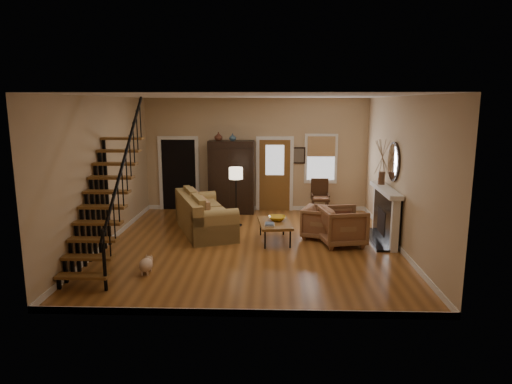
{
  "coord_description": "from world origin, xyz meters",
  "views": [
    {
      "loc": [
        0.44,
        -9.84,
        3.15
      ],
      "look_at": [
        0.1,
        0.4,
        1.15
      ],
      "focal_mm": 32.0,
      "sensor_mm": 36.0,
      "label": 1
    }
  ],
  "objects_px": {
    "coffee_table": "(275,232)",
    "armchair_right": "(322,222)",
    "armoire": "(232,177)",
    "floor_lamp": "(236,197)",
    "side_chair": "(320,197)",
    "sofa": "(205,214)",
    "armchair_left": "(343,226)"
  },
  "relations": [
    {
      "from": "coffee_table",
      "to": "armchair_right",
      "type": "height_order",
      "value": "armchair_right"
    },
    {
      "from": "armchair_right",
      "to": "side_chair",
      "type": "bearing_deg",
      "value": 14.4
    },
    {
      "from": "sofa",
      "to": "coffee_table",
      "type": "xyz_separation_m",
      "value": [
        1.73,
        -0.75,
        -0.23
      ]
    },
    {
      "from": "sofa",
      "to": "floor_lamp",
      "type": "height_order",
      "value": "floor_lamp"
    },
    {
      "from": "armchair_right",
      "to": "floor_lamp",
      "type": "relative_size",
      "value": 0.54
    },
    {
      "from": "armchair_left",
      "to": "side_chair",
      "type": "height_order",
      "value": "side_chair"
    },
    {
      "from": "armchair_right",
      "to": "side_chair",
      "type": "distance_m",
      "value": 2.32
    },
    {
      "from": "sofa",
      "to": "armchair_left",
      "type": "distance_m",
      "value": 3.39
    },
    {
      "from": "sofa",
      "to": "coffee_table",
      "type": "height_order",
      "value": "sofa"
    },
    {
      "from": "coffee_table",
      "to": "floor_lamp",
      "type": "xyz_separation_m",
      "value": [
        -0.99,
        1.3,
        0.54
      ]
    },
    {
      "from": "armoire",
      "to": "armchair_right",
      "type": "height_order",
      "value": "armoire"
    },
    {
      "from": "armchair_left",
      "to": "floor_lamp",
      "type": "xyz_separation_m",
      "value": [
        -2.52,
        1.51,
        0.34
      ]
    },
    {
      "from": "armchair_left",
      "to": "armchair_right",
      "type": "relative_size",
      "value": 1.14
    },
    {
      "from": "armoire",
      "to": "sofa",
      "type": "bearing_deg",
      "value": -103.35
    },
    {
      "from": "armoire",
      "to": "floor_lamp",
      "type": "bearing_deg",
      "value": -80.86
    },
    {
      "from": "coffee_table",
      "to": "armchair_left",
      "type": "xyz_separation_m",
      "value": [
        1.53,
        -0.21,
        0.2
      ]
    },
    {
      "from": "sofa",
      "to": "armchair_right",
      "type": "bearing_deg",
      "value": -29.43
    },
    {
      "from": "side_chair",
      "to": "sofa",
      "type": "bearing_deg",
      "value": -148.42
    },
    {
      "from": "armoire",
      "to": "floor_lamp",
      "type": "distance_m",
      "value": 1.57
    },
    {
      "from": "armoire",
      "to": "sofa",
      "type": "height_order",
      "value": "armoire"
    },
    {
      "from": "coffee_table",
      "to": "side_chair",
      "type": "height_order",
      "value": "side_chair"
    },
    {
      "from": "side_chair",
      "to": "armchair_left",
      "type": "bearing_deg",
      "value": -85.71
    },
    {
      "from": "armchair_left",
      "to": "floor_lamp",
      "type": "bearing_deg",
      "value": 48.84
    },
    {
      "from": "armoire",
      "to": "armchair_left",
      "type": "height_order",
      "value": "armoire"
    },
    {
      "from": "sofa",
      "to": "floor_lamp",
      "type": "xyz_separation_m",
      "value": [
        0.74,
        0.55,
        0.31
      ]
    },
    {
      "from": "armoire",
      "to": "armchair_left",
      "type": "xyz_separation_m",
      "value": [
        2.76,
        -3.03,
        -0.62
      ]
    },
    {
      "from": "sofa",
      "to": "coffee_table",
      "type": "bearing_deg",
      "value": -44.14
    },
    {
      "from": "armchair_right",
      "to": "side_chair",
      "type": "relative_size",
      "value": 0.81
    },
    {
      "from": "sofa",
      "to": "armchair_left",
      "type": "xyz_separation_m",
      "value": [
        3.25,
        -0.96,
        -0.03
      ]
    },
    {
      "from": "armoire",
      "to": "side_chair",
      "type": "bearing_deg",
      "value": -4.48
    },
    {
      "from": "armoire",
      "to": "armchair_right",
      "type": "xyz_separation_m",
      "value": [
        2.34,
        -2.51,
        -0.67
      ]
    },
    {
      "from": "sofa",
      "to": "side_chair",
      "type": "xyz_separation_m",
      "value": [
        3.04,
        1.87,
        0.05
      ]
    }
  ]
}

